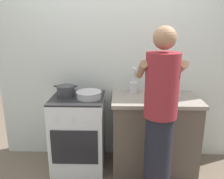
{
  "coord_description": "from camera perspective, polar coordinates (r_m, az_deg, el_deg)",
  "views": [
    {
      "loc": [
        0.12,
        -2.39,
        1.71
      ],
      "look_at": [
        0.05,
        0.12,
        1.0
      ],
      "focal_mm": 37.19,
      "sensor_mm": 36.0,
      "label": 1
    }
  ],
  "objects": [
    {
      "name": "utensil_crock",
      "position": [
        2.81,
        5.32,
        1.1
      ],
      "size": [
        0.1,
        0.1,
        0.33
      ],
      "color": "silver",
      "rests_on": "countertop"
    },
    {
      "name": "ground",
      "position": [
        2.94,
        -1.1,
        -19.78
      ],
      "size": [
        6.0,
        6.0,
        0.0
      ],
      "primitive_type": "plane",
      "color": "#6B5B4C"
    },
    {
      "name": "countertop",
      "position": [
        2.87,
        10.24,
        -10.51
      ],
      "size": [
        1.0,
        0.6,
        0.9
      ],
      "color": "brown",
      "rests_on": "ground"
    },
    {
      "name": "pot",
      "position": [
        2.75,
        -11.29,
        -0.32
      ],
      "size": [
        0.27,
        0.21,
        0.12
      ],
      "color": "#38383D",
      "rests_on": "stove_range"
    },
    {
      "name": "mixing_bowl",
      "position": [
        2.63,
        -5.69,
        -1.2
      ],
      "size": [
        0.29,
        0.29,
        0.08
      ],
      "color": "#B7B7BC",
      "rests_on": "stove_range"
    },
    {
      "name": "spice_bottle",
      "position": [
        2.6,
        11.66,
        -1.65
      ],
      "size": [
        0.04,
        0.04,
        0.09
      ],
      "color": "silver",
      "rests_on": "countertop"
    },
    {
      "name": "stove_range",
      "position": [
        2.87,
        -8.13,
        -10.42
      ],
      "size": [
        0.6,
        0.62,
        0.9
      ],
      "color": "silver",
      "rests_on": "ground"
    },
    {
      "name": "oil_bottle",
      "position": [
        2.67,
        14.76,
        -0.15
      ],
      "size": [
        0.06,
        0.06,
        0.24
      ],
      "color": "gold",
      "rests_on": "countertop"
    },
    {
      "name": "back_wall",
      "position": [
        2.93,
        3.16,
        6.72
      ],
      "size": [
        3.2,
        0.1,
        2.5
      ],
      "color": "silver",
      "rests_on": "ground"
    },
    {
      "name": "person",
      "position": [
        2.19,
        11.65,
        -7.36
      ],
      "size": [
        0.41,
        0.5,
        1.7
      ],
      "color": "black",
      "rests_on": "ground"
    }
  ]
}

